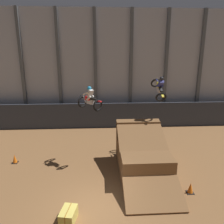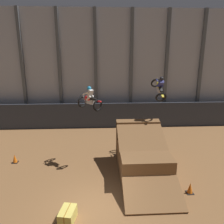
{
  "view_description": "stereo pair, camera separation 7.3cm",
  "coord_description": "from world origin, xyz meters",
  "px_view_note": "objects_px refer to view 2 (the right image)",
  "views": [
    {
      "loc": [
        0.36,
        -8.54,
        6.95
      ],
      "look_at": [
        1.22,
        6.21,
        2.93
      ],
      "focal_mm": 35.0,
      "sensor_mm": 36.0,
      "label": 1
    },
    {
      "loc": [
        0.44,
        -8.54,
        6.95
      ],
      "look_at": [
        1.22,
        6.21,
        2.93
      ],
      "focal_mm": 35.0,
      "sensor_mm": 36.0,
      "label": 2
    }
  ],
  "objects_px": {
    "rider_bike_right_air": "(159,87)",
    "traffic_cone_arena_edge": "(190,188)",
    "rider_bike_left_air": "(90,100)",
    "hay_bale_trackside": "(68,215)",
    "dirt_ramp": "(142,156)",
    "traffic_cone_near_ramp": "(15,159)"
  },
  "relations": [
    {
      "from": "traffic_cone_arena_edge",
      "to": "rider_bike_right_air",
      "type": "bearing_deg",
      "value": 97.53
    },
    {
      "from": "dirt_ramp",
      "to": "hay_bale_trackside",
      "type": "bearing_deg",
      "value": -133.99
    },
    {
      "from": "rider_bike_left_air",
      "to": "hay_bale_trackside",
      "type": "distance_m",
      "value": 6.59
    },
    {
      "from": "traffic_cone_near_ramp",
      "to": "rider_bike_left_air",
      "type": "bearing_deg",
      "value": -1.17
    },
    {
      "from": "dirt_ramp",
      "to": "traffic_cone_arena_edge",
      "type": "xyz_separation_m",
      "value": [
        2.06,
        -2.43,
        -0.66
      ]
    },
    {
      "from": "rider_bike_right_air",
      "to": "hay_bale_trackside",
      "type": "height_order",
      "value": "rider_bike_right_air"
    },
    {
      "from": "traffic_cone_arena_edge",
      "to": "hay_bale_trackside",
      "type": "relative_size",
      "value": 0.58
    },
    {
      "from": "rider_bike_left_air",
      "to": "dirt_ramp",
      "type": "bearing_deg",
      "value": -66.17
    },
    {
      "from": "dirt_ramp",
      "to": "rider_bike_right_air",
      "type": "height_order",
      "value": "rider_bike_right_air"
    },
    {
      "from": "rider_bike_left_air",
      "to": "rider_bike_right_air",
      "type": "bearing_deg",
      "value": -32.23
    },
    {
      "from": "rider_bike_right_air",
      "to": "traffic_cone_near_ramp",
      "type": "bearing_deg",
      "value": -178.29
    },
    {
      "from": "dirt_ramp",
      "to": "rider_bike_left_air",
      "type": "distance_m",
      "value": 4.64
    },
    {
      "from": "traffic_cone_near_ramp",
      "to": "hay_bale_trackside",
      "type": "height_order",
      "value": "traffic_cone_near_ramp"
    },
    {
      "from": "dirt_ramp",
      "to": "traffic_cone_near_ramp",
      "type": "distance_m",
      "value": 8.22
    },
    {
      "from": "traffic_cone_near_ramp",
      "to": "hay_bale_trackside",
      "type": "bearing_deg",
      "value": -52.09
    },
    {
      "from": "rider_bike_left_air",
      "to": "rider_bike_right_air",
      "type": "xyz_separation_m",
      "value": [
        4.54,
        0.99,
        0.58
      ]
    },
    {
      "from": "rider_bike_left_air",
      "to": "traffic_cone_arena_edge",
      "type": "xyz_separation_m",
      "value": [
        5.16,
        -3.66,
        -3.88
      ]
    },
    {
      "from": "traffic_cone_arena_edge",
      "to": "hay_bale_trackside",
      "type": "height_order",
      "value": "traffic_cone_arena_edge"
    },
    {
      "from": "rider_bike_right_air",
      "to": "traffic_cone_arena_edge",
      "type": "distance_m",
      "value": 6.48
    },
    {
      "from": "rider_bike_left_air",
      "to": "hay_bale_trackside",
      "type": "height_order",
      "value": "rider_bike_left_air"
    },
    {
      "from": "rider_bike_right_air",
      "to": "traffic_cone_arena_edge",
      "type": "bearing_deg",
      "value": -86.1
    },
    {
      "from": "dirt_ramp",
      "to": "hay_bale_trackside",
      "type": "relative_size",
      "value": 5.84
    }
  ]
}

